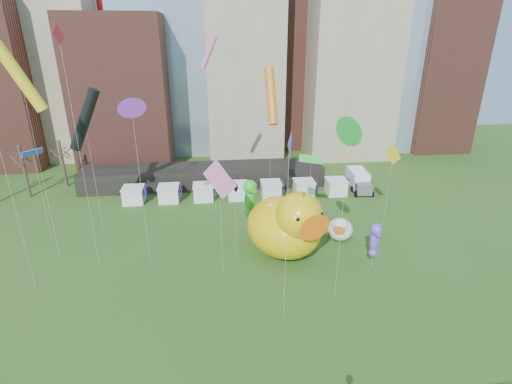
{
  "coord_description": "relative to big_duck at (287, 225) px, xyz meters",
  "views": [
    {
      "loc": [
        -2.05,
        -16.77,
        22.42
      ],
      "look_at": [
        0.75,
        8.74,
        12.0
      ],
      "focal_mm": 27.0,
      "sensor_mm": 36.0,
      "label": 1
    }
  ],
  "objects": [
    {
      "name": "skyline",
      "position": [
        -2.99,
        41.69,
        17.69
      ],
      "size": [
        101.0,
        23.0,
        68.0
      ],
      "color": "brown",
      "rests_on": "ground"
    },
    {
      "name": "pavilion",
      "position": [
        -9.24,
        22.63,
        -2.15
      ],
      "size": [
        38.0,
        6.0,
        3.2
      ],
      "primitive_type": "cube",
      "color": "black",
      "rests_on": "ground"
    },
    {
      "name": "vendor_tents",
      "position": [
        -4.22,
        16.63,
        -2.64
      ],
      "size": [
        33.24,
        2.8,
        2.4
      ],
      "color": "white",
      "rests_on": "ground"
    },
    {
      "name": "bare_trees",
      "position": [
        -35.41,
        21.17,
        0.26
      ],
      "size": [
        8.44,
        6.44,
        8.5
      ],
      "color": "#382B21",
      "rests_on": "ground"
    },
    {
      "name": "big_duck",
      "position": [
        0.0,
        0.0,
        0.0
      ],
      "size": [
        10.5,
        11.69,
        8.17
      ],
      "rotation": [
        0.0,
        0.0,
        0.37
      ],
      "color": "#E6B40B",
      "rests_on": "ground"
    },
    {
      "name": "small_duck",
      "position": [
        6.91,
        2.73,
        -2.3
      ],
      "size": [
        4.06,
        4.51,
        3.15
      ],
      "rotation": [
        0.0,
        0.0,
        -0.38
      ],
      "color": "white",
      "rests_on": "ground"
    },
    {
      "name": "seahorse_green",
      "position": [
        -3.51,
        5.02,
        1.39
      ],
      "size": [
        1.99,
        2.27,
        7.12
      ],
      "rotation": [
        0.0,
        0.0,
        0.3
      ],
      "color": "silver",
      "rests_on": "ground"
    },
    {
      "name": "seahorse_purple",
      "position": [
        8.52,
        -3.24,
        -0.31
      ],
      "size": [
        1.48,
        1.75,
        5.04
      ],
      "rotation": [
        0.0,
        0.0,
        -0.16
      ],
      "color": "silver",
      "rests_on": "ground"
    },
    {
      "name": "box_truck",
      "position": [
        14.92,
        18.36,
        -2.28
      ],
      "size": [
        3.12,
        6.89,
        2.85
      ],
      "rotation": [
        0.0,
        0.0,
        -0.07
      ],
      "color": "white",
      "rests_on": "ground"
    },
    {
      "name": "kite_1",
      "position": [
        -7.01,
        -2.52,
        6.27
      ],
      "size": [
        3.08,
        2.33,
        12.0
      ],
      "color": "silver",
      "rests_on": "ground"
    },
    {
      "name": "kite_2",
      "position": [
        -5.5,
        0.32,
        4.46
      ],
      "size": [
        0.7,
        1.88,
        8.57
      ],
      "color": "silver",
      "rests_on": "ground"
    },
    {
      "name": "kite_3",
      "position": [
        3.09,
        -7.92,
        11.85
      ],
      "size": [
        0.92,
        2.23,
        16.75
      ],
      "color": "silver",
      "rests_on": "ground"
    },
    {
      "name": "kite_4",
      "position": [
        13.08,
        4.55,
        5.9
      ],
      "size": [
        0.89,
        2.27,
        11.0
      ],
      "color": "silver",
      "rests_on": "ground"
    },
    {
      "name": "kite_5",
      "position": [
        -26.97,
        6.36,
        6.9
      ],
      "size": [
        1.64,
        2.07,
        11.08
      ],
      "color": "silver",
      "rests_on": "ground"
    },
    {
      "name": "kite_6",
      "position": [
        -0.95,
        6.46,
        12.57
      ],
      "size": [
        1.28,
        3.69,
        19.41
      ],
      "color": "silver",
      "rests_on": "ground"
    },
    {
      "name": "kite_7",
      "position": [
        -14.7,
        0.08,
        12.58
      ],
      "size": [
        1.66,
        1.18,
        17.28
      ],
      "color": "silver",
      "rests_on": "ground"
    },
    {
      "name": "kite_8",
      "position": [
        -19.82,
        -0.19,
        17.67
      ],
      "size": [
        0.29,
        1.84,
        23.5
      ],
      "color": "silver",
      "rests_on": "ground"
    },
    {
      "name": "kite_9",
      "position": [
        -7.57,
        12.23,
        16.84
      ],
      "size": [
        2.22,
        0.98,
        22.45
      ],
      "color": "silver",
      "rests_on": "ground"
    },
    {
      "name": "kite_10",
      "position": [
        -21.58,
        8.25,
        10.05
      ],
      "size": [
        4.24,
        1.77,
        17.3
      ],
      "color": "silver",
      "rests_on": "ground"
    },
    {
      "name": "kite_11",
      "position": [
        3.35,
        4.06,
        5.9
      ],
      "size": [
        2.69,
        1.72,
        10.13
      ],
      "color": "silver",
      "rests_on": "ground"
    },
    {
      "name": "kite_12",
      "position": [
        -24.71,
        2.37,
        15.14
      ],
      "size": [
        3.82,
        1.29,
        22.11
      ],
      "color": "silver",
      "rests_on": "ground"
    },
    {
      "name": "kite_13",
      "position": [
        -2.11,
        -10.32,
        11.56
      ],
      "size": [
        0.68,
        2.06,
        16.37
      ],
      "color": "silver",
      "rests_on": "ground"
    }
  ]
}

